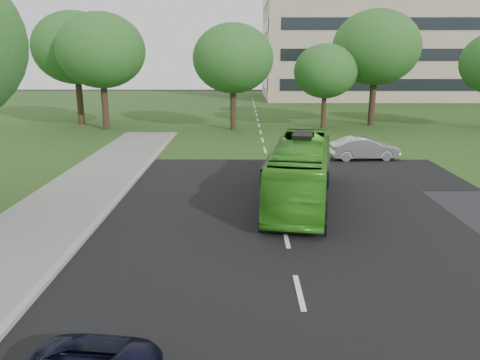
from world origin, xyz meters
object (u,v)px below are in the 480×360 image
at_px(office_building, 397,14).
at_px(tree_park_a, 101,51).
at_px(tree_park_c, 325,71).
at_px(bus, 300,171).
at_px(tree_park_d, 376,47).
at_px(sedan, 364,148).
at_px(tree_park_f, 75,48).
at_px(tree_park_b, 233,59).

relative_size(office_building, tree_park_a, 4.05).
relative_size(tree_park_c, bus, 0.76).
bearing_deg(tree_park_d, sedan, -106.48).
distance_m(tree_park_a, tree_park_c, 19.34).
relative_size(bus, sedan, 2.25).
distance_m(tree_park_f, bus, 30.63).
distance_m(tree_park_c, bus, 22.78).
bearing_deg(tree_park_c, tree_park_b, -172.00).
relative_size(tree_park_a, bus, 1.03).
bearing_deg(tree_park_c, tree_park_a, -177.03).
relative_size(tree_park_a, tree_park_f, 0.96).
relative_size(tree_park_b, tree_park_d, 0.87).
xyz_separation_m(tree_park_b, bus, (3.36, -20.85, -4.73)).
distance_m(tree_park_b, tree_park_d, 13.14).
height_order(tree_park_d, sedan, tree_park_d).
bearing_deg(tree_park_d, tree_park_f, 178.71).
height_order(bus, sedan, bus).
distance_m(tree_park_c, sedan, 14.02).
height_order(tree_park_a, tree_park_f, tree_park_f).
xyz_separation_m(office_building, tree_park_f, (-38.79, -31.21, -5.51)).
xyz_separation_m(tree_park_a, tree_park_b, (11.18, -0.13, -0.66)).
distance_m(office_building, sedan, 50.86).
xyz_separation_m(tree_park_a, sedan, (19.54, -12.35, -6.02)).
height_order(office_building, tree_park_a, office_building).
distance_m(tree_park_d, sedan, 16.88).
relative_size(office_building, tree_park_c, 5.45).
height_order(office_building, tree_park_b, office_building).
bearing_deg(tree_park_d, tree_park_a, -173.68).
xyz_separation_m(tree_park_d, bus, (-9.44, -23.64, -5.68)).
xyz_separation_m(tree_park_d, tree_park_f, (-27.27, 0.61, -0.03)).
bearing_deg(tree_park_d, tree_park_c, -160.72).
xyz_separation_m(office_building, tree_park_b, (-24.31, -34.62, -6.43)).
relative_size(tree_park_f, bus, 1.07).
relative_size(tree_park_a, tree_park_d, 0.96).
bearing_deg(tree_park_f, tree_park_b, -13.24).
relative_size(tree_park_b, tree_park_f, 0.87).
bearing_deg(sedan, tree_park_b, 30.23).
height_order(tree_park_a, tree_park_b, tree_park_a).
relative_size(tree_park_d, sedan, 2.43).
xyz_separation_m(office_building, sedan, (-15.95, -46.83, -11.80)).
height_order(tree_park_d, tree_park_f, tree_park_d).
bearing_deg(tree_park_c, tree_park_d, 19.28).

